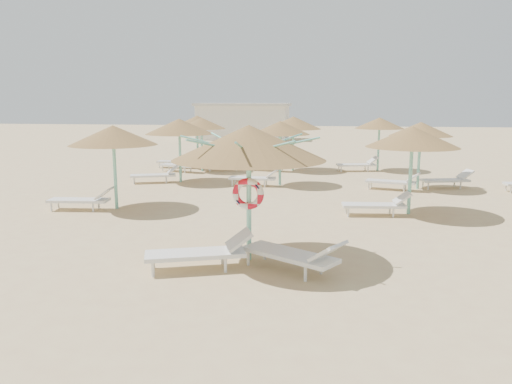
# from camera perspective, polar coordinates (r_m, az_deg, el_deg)

# --- Properties ---
(ground) EXTENTS (120.00, 120.00, 0.00)m
(ground) POSITION_cam_1_polar(r_m,az_deg,el_deg) (10.87, -2.00, -8.27)
(ground) COLOR tan
(ground) RESTS_ON ground
(main_palapa) EXTENTS (3.32, 3.32, 2.97)m
(main_palapa) POSITION_cam_1_polar(r_m,az_deg,el_deg) (10.68, -0.83, 5.61)
(main_palapa) COLOR #79D1BB
(main_palapa) RESTS_ON ground
(lounger_main_a) EXTENTS (2.30, 1.35, 0.80)m
(lounger_main_a) POSITION_cam_1_polar(r_m,az_deg,el_deg) (10.50, -6.14, -6.80)
(lounger_main_a) COLOR white
(lounger_main_a) RESTS_ON ground
(lounger_main_b) EXTENTS (2.26, 1.77, 0.82)m
(lounger_main_b) POSITION_cam_1_polar(r_m,az_deg,el_deg) (10.28, 4.50, -7.11)
(lounger_main_b) COLOR white
(lounger_main_b) RESTS_ON ground
(palapa_field) EXTENTS (19.08, 13.15, 2.72)m
(palapa_field) POSITION_cam_1_polar(r_m,az_deg,el_deg) (20.56, 6.63, 7.10)
(palapa_field) COLOR #79D1BB
(palapa_field) RESTS_ON ground
(service_hut) EXTENTS (8.40, 4.40, 3.25)m
(service_hut) POSITION_cam_1_polar(r_m,az_deg,el_deg) (45.84, -1.45, 8.11)
(service_hut) COLOR silver
(service_hut) RESTS_ON ground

